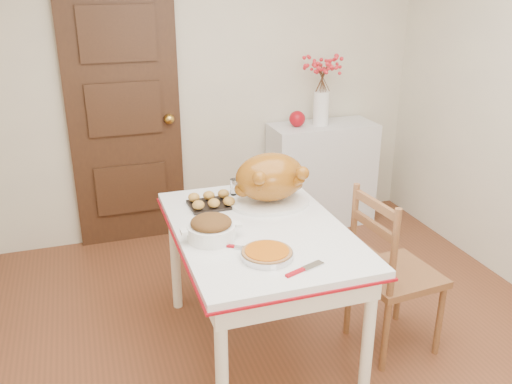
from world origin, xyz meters
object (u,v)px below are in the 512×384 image
object	(u,v)px
sideboard	(321,174)
chair_oak	(397,271)
turkey_platter	(270,180)
pumpkin_pie	(267,253)
kitchen_table	(259,290)

from	to	relation	value
sideboard	chair_oak	xyz separation A→B (m)	(-0.32, -1.71, 0.04)
turkey_platter	pumpkin_pie	size ratio (longest dim) A/B	1.91
sideboard	pumpkin_pie	distance (m)	2.22
sideboard	pumpkin_pie	xyz separation A→B (m)	(-1.15, -1.86, 0.37)
kitchen_table	pumpkin_pie	xyz separation A→B (m)	(-0.07, -0.34, 0.42)
kitchen_table	turkey_platter	distance (m)	0.63
kitchen_table	turkey_platter	xyz separation A→B (m)	(0.16, 0.28, 0.54)
sideboard	pumpkin_pie	world-z (taller)	sideboard
chair_oak	sideboard	bearing A→B (deg)	-15.72
kitchen_table	turkey_platter	size ratio (longest dim) A/B	2.75
kitchen_table	sideboard	bearing A→B (deg)	54.54
sideboard	pumpkin_pie	bearing A→B (deg)	-121.87
kitchen_table	turkey_platter	world-z (taller)	turkey_platter
turkey_platter	pumpkin_pie	xyz separation A→B (m)	(-0.24, -0.62, -0.12)
sideboard	chair_oak	world-z (taller)	chair_oak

